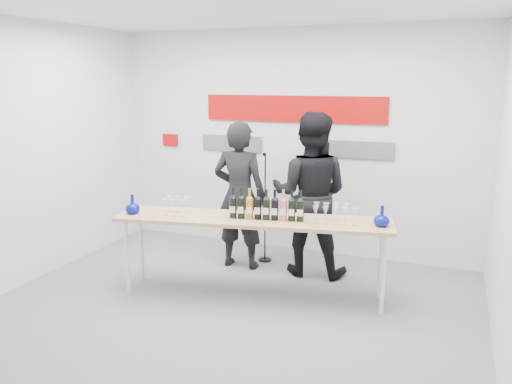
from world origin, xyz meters
TOP-DOWN VIEW (x-y plane):
  - ground at (0.00, 0.00)m, footprint 5.00×5.00m
  - back_wall at (0.00, 2.00)m, footprint 5.00×0.04m
  - signage at (-0.06, 1.97)m, footprint 3.38×0.02m
  - tasting_table at (0.09, 0.34)m, footprint 3.01×1.15m
  - wine_bottles at (0.25, 0.34)m, footprint 0.79×0.23m
  - decanter_left at (-1.21, 0.02)m, footprint 0.16×0.16m
  - decanter_right at (1.42, 0.54)m, footprint 0.16×0.16m
  - glasses_left at (-0.75, 0.17)m, footprint 0.29×0.26m
  - glasses_right at (0.93, 0.49)m, footprint 0.49×0.28m
  - presenter_left at (-0.39, 1.09)m, footprint 0.70×0.48m
  - presenter_right at (0.48, 1.21)m, footprint 1.02×0.82m
  - mic_stand at (-0.17, 1.39)m, footprint 0.17×0.17m

SIDE VIEW (x-z plane):
  - ground at x=0.00m, z-range 0.00..0.00m
  - mic_stand at x=-0.17m, z-range -0.28..1.16m
  - tasting_table at x=0.09m, z-range 0.38..1.26m
  - presenter_left at x=-0.39m, z-range 0.00..1.85m
  - glasses_right at x=0.93m, z-range 0.89..1.07m
  - glasses_left at x=-0.75m, z-range 0.89..1.07m
  - presenter_right at x=0.48m, z-range 0.00..1.97m
  - decanter_left at x=-1.21m, z-range 0.89..1.10m
  - decanter_right at x=1.42m, z-range 0.89..1.10m
  - wine_bottles at x=0.25m, z-range 0.89..1.22m
  - back_wall at x=0.00m, z-range 0.00..3.00m
  - signage at x=-0.06m, z-range 1.41..2.20m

